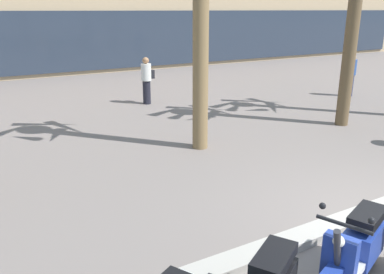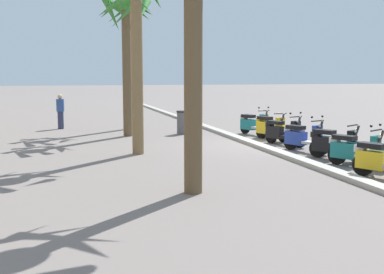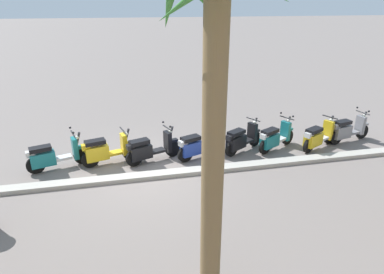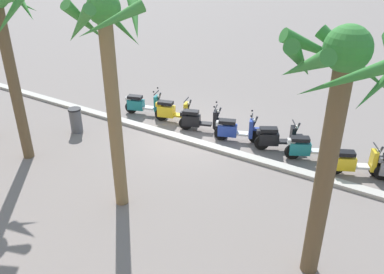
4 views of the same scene
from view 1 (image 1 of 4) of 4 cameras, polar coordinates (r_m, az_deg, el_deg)
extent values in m
cube|color=#ADA89E|center=(6.99, 24.49, -9.47)|extent=(60.00, 0.36, 0.12)
cube|color=#283342|center=(20.11, -19.64, 12.48)|extent=(48.41, 0.12, 2.80)
cube|color=black|center=(4.12, 11.54, -16.46)|extent=(0.67, 0.56, 0.12)
cube|color=black|center=(4.40, 12.67, -15.68)|extent=(0.31, 0.29, 0.16)
cylinder|color=black|center=(5.62, 23.58, -13.86)|extent=(0.52, 0.28, 0.52)
cube|color=silver|center=(5.03, 21.37, -16.70)|extent=(0.66, 0.47, 0.08)
cube|color=#233D9E|center=(5.36, 23.09, -13.52)|extent=(0.75, 0.54, 0.42)
cube|color=black|center=(5.22, 23.60, -10.23)|extent=(0.67, 0.49, 0.12)
cube|color=#233D9E|center=(4.59, 20.05, -16.69)|extent=(0.25, 0.37, 0.66)
cube|color=#233D9E|center=(4.44, 19.22, -17.82)|extent=(0.36, 0.26, 0.08)
cylinder|color=#333338|center=(4.44, 19.90, -15.59)|extent=(0.29, 0.17, 0.69)
cylinder|color=black|center=(4.35, 20.71, -11.54)|extent=(0.23, 0.54, 0.04)
sphere|color=white|center=(4.33, 20.05, -13.71)|extent=(0.12, 0.12, 0.12)
cube|color=silver|center=(5.51, 24.32, -10.00)|extent=(0.30, 0.27, 0.16)
sphere|color=black|center=(4.26, 24.06, -10.79)|extent=(0.07, 0.07, 0.07)
sphere|color=black|center=(4.38, 17.99, -9.26)|extent=(0.07, 0.07, 0.07)
cylinder|color=olive|center=(8.84, 1.24, 14.72)|extent=(0.35, 0.35, 5.22)
cylinder|color=brown|center=(11.56, 21.74, 14.10)|extent=(0.34, 0.34, 5.18)
cylinder|color=black|center=(13.70, -6.42, 6.31)|extent=(0.26, 0.26, 0.79)
cylinder|color=silver|center=(13.59, -6.52, 9.10)|extent=(0.34, 0.34, 0.56)
sphere|color=#9E704C|center=(13.54, -6.58, 10.72)|extent=(0.21, 0.21, 0.21)
cube|color=black|center=(13.70, -5.68, 8.84)|extent=(0.13, 0.17, 0.28)
cylinder|color=#2D3351|center=(15.99, 21.41, 6.81)|extent=(0.26, 0.26, 0.78)
cylinder|color=#2D4C8C|center=(15.89, 21.67, 9.17)|extent=(0.34, 0.34, 0.55)
sphere|color=tan|center=(15.85, 21.83, 10.54)|extent=(0.21, 0.21, 0.21)
camera|label=2|loc=(13.97, -75.11, 1.84)|focal=45.10mm
camera|label=3|loc=(13.22, -4.14, 24.63)|focal=30.69mm
camera|label=4|loc=(14.65, -41.77, 27.35)|focal=36.65mm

